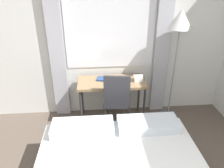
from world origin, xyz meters
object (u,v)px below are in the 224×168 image
(desk, at_px, (112,85))
(book, at_px, (104,79))
(telephone, at_px, (138,78))
(standing_lamp, at_px, (180,29))
(desk_chair, at_px, (117,98))

(desk, relative_size, book, 4.48)
(desk, height_order, telephone, telephone)
(desk, relative_size, telephone, 7.13)
(standing_lamp, height_order, book, standing_lamp)
(telephone, xyz_separation_m, book, (-0.54, 0.08, -0.03))
(book, bearing_deg, telephone, -8.95)
(telephone, distance_m, book, 0.54)
(desk_chair, height_order, standing_lamp, standing_lamp)
(telephone, height_order, book, telephone)
(standing_lamp, bearing_deg, book, 177.47)
(standing_lamp, xyz_separation_m, telephone, (-0.58, -0.04, -0.74))
(standing_lamp, bearing_deg, desk_chair, -164.70)
(desk, bearing_deg, telephone, -1.90)
(desk_chair, bearing_deg, telephone, 39.09)
(desk, relative_size, desk_chair, 1.10)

